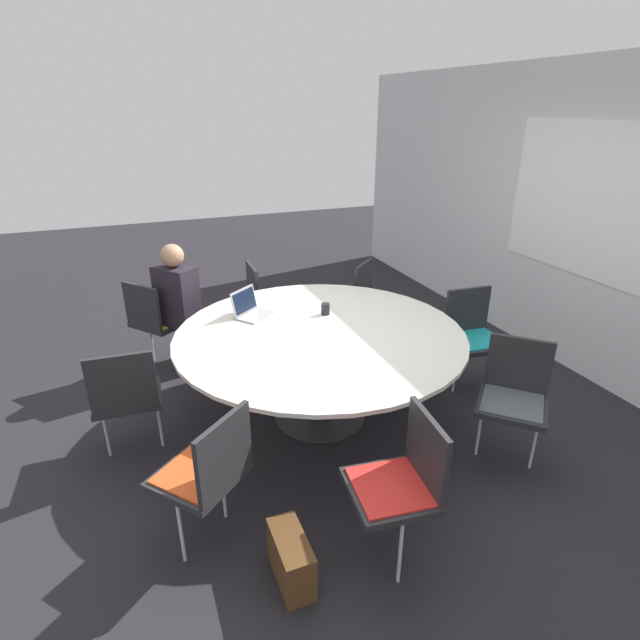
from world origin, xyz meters
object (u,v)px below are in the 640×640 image
object	(u,v)px
chair_0	(155,317)
coffee_cup	(325,309)
handbag	(291,559)
chair_5	(473,331)
chair_1	(126,393)
chair_6	(375,298)
chair_3	(402,477)
chair_7	(266,297)
chair_4	(514,392)
person_0	(179,299)
laptop	(250,309)
chair_2	(207,468)

from	to	relation	value
chair_0	coffee_cup	size ratio (longest dim) A/B	9.37
handbag	chair_5	bearing A→B (deg)	122.20
chair_1	chair_6	bearing A→B (deg)	25.50
chair_3	coffee_cup	distance (m)	1.75
chair_6	chair_7	world-z (taller)	same
chair_4	coffee_cup	distance (m)	1.55
person_0	coffee_cup	distance (m)	1.36
chair_0	chair_3	size ratio (longest dim) A/B	1.00
chair_0	chair_4	bearing A→B (deg)	5.46
chair_7	person_0	distance (m)	0.92
chair_3	person_0	distance (m)	2.69
chair_1	chair_7	size ratio (longest dim) A/B	1.00
chair_0	chair_6	bearing A→B (deg)	43.63
chair_1	chair_3	bearing A→B (deg)	-44.03
chair_7	coffee_cup	xyz separation A→B (m)	(1.09, 0.20, 0.26)
chair_0	person_0	world-z (taller)	person_0
chair_0	chair_1	xyz separation A→B (m)	(1.29, -0.29, 0.00)
person_0	coffee_cup	xyz separation A→B (m)	(0.85, 1.07, 0.07)
chair_3	laptop	bearing A→B (deg)	15.81
chair_4	laptop	bearing A→B (deg)	-0.20
chair_5	person_0	world-z (taller)	person_0
chair_6	person_0	xyz separation A→B (m)	(-0.16, -1.88, 0.19)
chair_3	person_0	xyz separation A→B (m)	(-2.56, -0.81, 0.19)
chair_2	chair_0	bearing A→B (deg)	51.80
chair_3	chair_0	bearing A→B (deg)	27.21
chair_2	chair_3	bearing A→B (deg)	-65.67
chair_2	chair_4	size ratio (longest dim) A/B	1.00
chair_4	chair_6	size ratio (longest dim) A/B	1.00
person_0	handbag	distance (m)	2.58
chair_3	chair_4	xyz separation A→B (m)	(-0.46, 1.13, 0.00)
chair_5	coffee_cup	world-z (taller)	chair_5
person_0	chair_3	bearing A→B (deg)	-20.92
chair_1	person_0	size ratio (longest dim) A/B	0.71
chair_6	chair_7	distance (m)	1.10
laptop	coffee_cup	size ratio (longest dim) A/B	3.91
chair_2	chair_5	size ratio (longest dim) A/B	1.00
chair_1	chair_4	distance (m)	2.62
chair_0	coffee_cup	world-z (taller)	chair_0
chair_1	chair_7	distance (m)	1.96
chair_3	chair_6	xyz separation A→B (m)	(-2.40, 1.08, 0.00)
chair_4	chair_6	distance (m)	1.94
chair_6	chair_5	bearing A→B (deg)	69.49
chair_6	person_0	bearing A→B (deg)	-47.35
chair_0	chair_3	bearing A→B (deg)	-17.67
chair_7	coffee_cup	size ratio (longest dim) A/B	9.37
coffee_cup	chair_3	bearing A→B (deg)	-8.62
chair_0	chair_3	xyz separation A→B (m)	(2.69, 1.02, 0.00)
chair_1	coffee_cup	distance (m)	1.62
chair_5	chair_6	bearing A→B (deg)	-63.97
chair_6	coffee_cup	xyz separation A→B (m)	(0.69, -0.82, 0.26)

